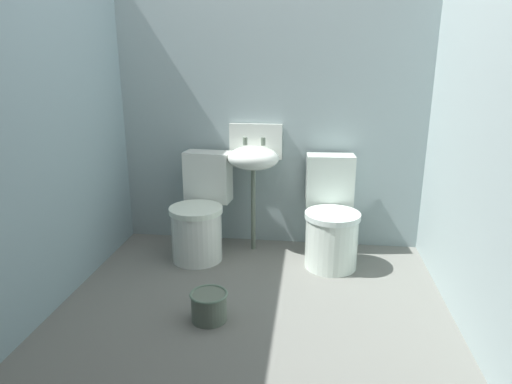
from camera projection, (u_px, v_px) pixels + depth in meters
ground_plane at (250, 326)px, 2.70m from camera, size 2.81×2.85×0.08m
wall_back at (271, 112)px, 3.59m from camera, size 2.81×0.10×2.15m
wall_left at (37, 132)px, 2.62m from camera, size 0.10×2.65×2.15m
wall_right at (493, 142)px, 2.32m from camera, size 0.10×2.65×2.15m
toilet_left at (200, 216)px, 3.48m from camera, size 0.44×0.63×0.78m
toilet_right at (331, 221)px, 3.37m from camera, size 0.42×0.61×0.78m
sink at (254, 157)px, 3.49m from camera, size 0.42×0.35×0.99m
bucket at (209, 306)px, 2.66m from camera, size 0.23×0.23×0.18m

